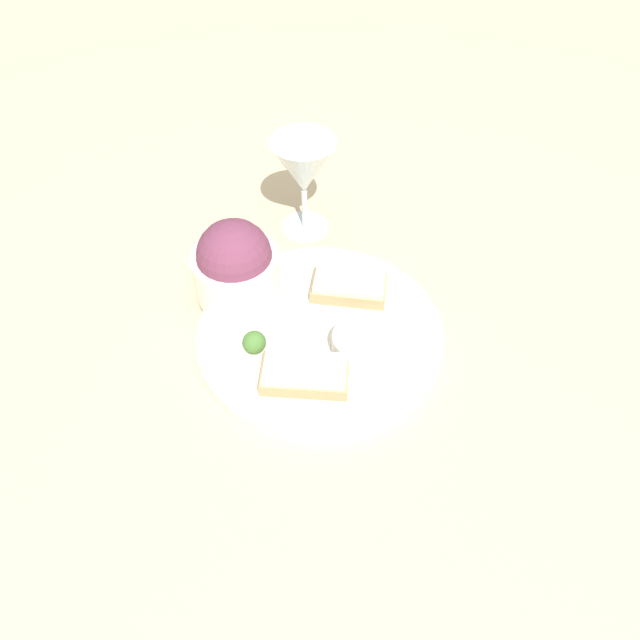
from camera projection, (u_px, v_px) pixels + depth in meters
ground_plane at (320, 338)px, 0.79m from camera, size 4.00×4.00×0.00m
dinner_plate at (320, 334)px, 0.79m from camera, size 0.31×0.31×0.01m
salad_bowl at (235, 265)px, 0.79m from camera, size 0.11×0.11×0.11m
sauce_ramekin at (358, 343)px, 0.75m from camera, size 0.06×0.06×0.03m
cheese_toast_near at (305, 374)px, 0.72m from camera, size 0.10×0.05×0.03m
cheese_toast_far at (349, 286)px, 0.82m from camera, size 0.10×0.06×0.03m
wine_glass at (304, 170)px, 0.86m from camera, size 0.09×0.09×0.15m
garnish at (254, 342)px, 0.75m from camera, size 0.03×0.03×0.03m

